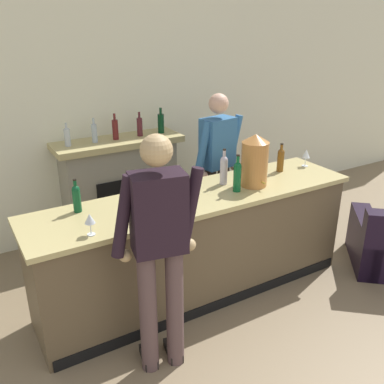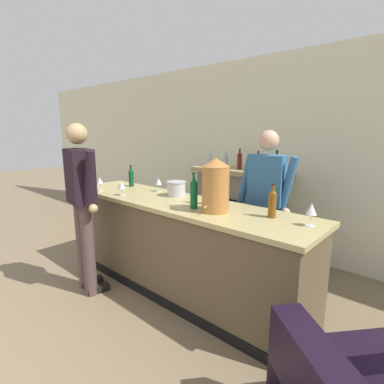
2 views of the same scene
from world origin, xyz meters
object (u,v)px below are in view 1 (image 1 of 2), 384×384
(wine_glass_mid_counter, at_px, (141,208))
(wine_glass_near_bucket, at_px, (306,154))
(wine_glass_front_right, at_px, (90,219))
(ice_bucket_steel, at_px, (173,183))
(wine_bottle_chardonnay_pale, at_px, (77,197))
(wine_bottle_rose_blush, at_px, (281,159))
(person_customer, at_px, (159,249))
(fireplace_stone, at_px, (120,187))
(wine_bottle_riesling_slim, at_px, (237,175))
(wine_bottle_port_short, at_px, (224,169))
(person_bartender, at_px, (217,165))
(wine_glass_front_left, at_px, (136,185))
(copper_dispenser, at_px, (255,160))

(wine_glass_mid_counter, bearing_deg, wine_glass_near_bucket, 8.91)
(wine_glass_front_right, distance_m, wine_glass_near_bucket, 2.45)
(ice_bucket_steel, distance_m, wine_glass_near_bucket, 1.54)
(wine_bottle_chardonnay_pale, xyz_separation_m, wine_glass_mid_counter, (0.37, -0.41, -0.01))
(ice_bucket_steel, relative_size, wine_bottle_rose_blush, 0.74)
(person_customer, height_order, ice_bucket_steel, person_customer)
(fireplace_stone, height_order, wine_bottle_riesling_slim, fireplace_stone)
(wine_bottle_port_short, bearing_deg, wine_glass_front_right, -165.81)
(wine_glass_mid_counter, bearing_deg, wine_bottle_riesling_slim, 6.72)
(person_bartender, distance_m, wine_bottle_riesling_slim, 0.89)
(person_customer, xyz_separation_m, wine_glass_front_left, (0.21, 0.88, 0.12))
(ice_bucket_steel, xyz_separation_m, wine_glass_front_right, (-0.89, -0.42, 0.04))
(person_bartender, distance_m, ice_bucket_steel, 0.99)
(person_bartender, bearing_deg, wine_bottle_riesling_slim, -112.17)
(fireplace_stone, bearing_deg, wine_glass_near_bucket, -42.41)
(wine_bottle_rose_blush, distance_m, wine_glass_front_left, 1.55)
(wine_glass_front_left, bearing_deg, wine_bottle_chardonnay_pale, -178.30)
(wine_glass_mid_counter, bearing_deg, wine_bottle_port_short, 18.31)
(person_bartender, relative_size, wine_glass_front_left, 10.73)
(wine_glass_front_left, bearing_deg, wine_glass_front_right, -140.52)
(person_customer, relative_size, person_bartender, 1.04)
(ice_bucket_steel, distance_m, wine_glass_front_right, 0.99)
(wine_glass_front_right, bearing_deg, wine_glass_near_bucket, 8.03)
(copper_dispenser, height_order, wine_bottle_riesling_slim, copper_dispenser)
(copper_dispenser, bearing_deg, wine_bottle_port_short, 143.11)
(person_bartender, height_order, wine_glass_front_right, person_bartender)
(wine_glass_front_right, bearing_deg, wine_bottle_chardonnay_pale, 85.52)
(ice_bucket_steel, xyz_separation_m, wine_bottle_chardonnay_pale, (-0.86, 0.02, 0.04))
(person_customer, xyz_separation_m, wine_bottle_chardonnay_pale, (-0.31, 0.86, 0.13))
(wine_glass_front_right, height_order, wine_glass_mid_counter, wine_glass_front_right)
(person_customer, bearing_deg, wine_glass_mid_counter, 81.30)
(wine_bottle_chardonnay_pale, distance_m, wine_glass_near_bucket, 2.40)
(copper_dispenser, height_order, wine_glass_mid_counter, copper_dispenser)
(wine_glass_mid_counter, bearing_deg, wine_glass_front_right, -176.36)
(wine_bottle_rose_blush, bearing_deg, fireplace_stone, 130.89)
(wine_glass_near_bucket, bearing_deg, wine_glass_mid_counter, -171.09)
(person_bartender, xyz_separation_m, wine_glass_front_right, (-1.73, -0.94, 0.17))
(wine_glass_front_left, height_order, wine_glass_near_bucket, wine_glass_near_bucket)
(wine_glass_near_bucket, bearing_deg, person_bartender, 139.47)
(wine_bottle_rose_blush, distance_m, wine_bottle_riesling_slim, 0.73)
(wine_bottle_rose_blush, bearing_deg, wine_glass_front_right, -170.33)
(wine_glass_mid_counter, bearing_deg, fireplace_stone, 74.33)
(person_customer, bearing_deg, person_bartender, 44.62)
(person_customer, height_order, wine_glass_near_bucket, person_customer)
(wine_glass_near_bucket, bearing_deg, ice_bucket_steel, 177.23)
(ice_bucket_steel, distance_m, wine_bottle_rose_blush, 1.20)
(wine_bottle_rose_blush, relative_size, wine_bottle_riesling_slim, 0.85)
(wine_glass_front_left, bearing_deg, fireplace_stone, 75.35)
(wine_glass_front_left, height_order, wine_glass_mid_counter, wine_glass_front_left)
(person_bartender, distance_m, wine_glass_front_left, 1.28)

